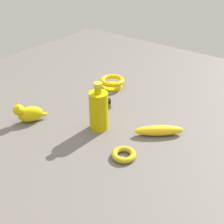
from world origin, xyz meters
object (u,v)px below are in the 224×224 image
at_px(cat_figurine, 28,113).
at_px(bottle_tall, 99,110).
at_px(nail_polish_jar, 107,104).
at_px(bowl, 112,82).
at_px(bangle, 124,155).
at_px(banana, 159,131).

bearing_deg(cat_figurine, bottle_tall, -151.60).
bearing_deg(nail_polish_jar, bottle_tall, 117.12).
height_order(bowl, bangle, bowl).
relative_size(cat_figurine, bottle_tall, 0.62).
relative_size(cat_figurine, nail_polish_jar, 3.14).
distance_m(cat_figurine, bottle_tall, 0.30).
bearing_deg(bowl, nail_polish_jar, 120.98).
bearing_deg(nail_polish_jar, cat_figurine, 57.23).
relative_size(banana, nail_polish_jar, 4.85).
bearing_deg(banana, cat_figurine, 167.05).
distance_m(bangle, banana, 0.20).
height_order(bangle, nail_polish_jar, nail_polish_jar).
bearing_deg(bowl, bangle, 131.84).
bearing_deg(bangle, banana, -99.07).
xyz_separation_m(bowl, banana, (-0.40, 0.22, -0.01)).
bearing_deg(banana, bangle, -139.26).
relative_size(cat_figurine, bangle, 1.42).
distance_m(cat_figurine, bangle, 0.46).
height_order(bowl, banana, bowl).
xyz_separation_m(bowl, bangle, (-0.37, 0.41, -0.02)).
bearing_deg(nail_polish_jar, banana, 171.63).
bearing_deg(banana, bowl, 111.16).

